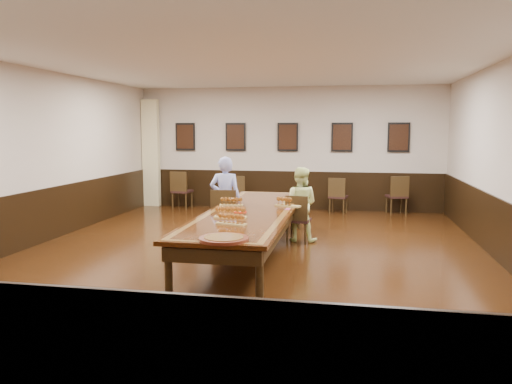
% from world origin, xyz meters
% --- Properties ---
extents(floor, '(8.00, 10.00, 0.02)m').
position_xyz_m(floor, '(0.00, 0.00, -0.01)').
color(floor, black).
rests_on(floor, ground).
extents(ceiling, '(8.00, 10.00, 0.02)m').
position_xyz_m(ceiling, '(0.00, 0.00, 3.21)').
color(ceiling, white).
rests_on(ceiling, floor).
extents(wall_back, '(8.00, 0.02, 3.20)m').
position_xyz_m(wall_back, '(0.00, 5.01, 1.60)').
color(wall_back, '#C3B2A3').
rests_on(wall_back, floor).
extents(wall_front, '(8.00, 0.02, 3.20)m').
position_xyz_m(wall_front, '(0.00, -5.01, 1.60)').
color(wall_front, '#C3B2A3').
rests_on(wall_front, floor).
extents(wall_left, '(0.02, 10.00, 3.20)m').
position_xyz_m(wall_left, '(-4.01, 0.00, 1.60)').
color(wall_left, '#C3B2A3').
rests_on(wall_left, floor).
extents(wall_right, '(0.02, 10.00, 3.20)m').
position_xyz_m(wall_right, '(4.01, 0.00, 1.60)').
color(wall_right, '#C3B2A3').
rests_on(wall_right, floor).
extents(chair_man, '(0.53, 0.57, 1.00)m').
position_xyz_m(chair_man, '(-0.67, 0.88, 0.50)').
color(chair_man, black).
rests_on(chair_man, floor).
extents(chair_woman, '(0.47, 0.50, 0.90)m').
position_xyz_m(chair_woman, '(0.70, 1.08, 0.45)').
color(chair_woman, black).
rests_on(chair_woman, floor).
extents(spare_chair_a, '(0.51, 0.55, 1.00)m').
position_xyz_m(spare_chair_a, '(-2.76, 4.48, 0.50)').
color(spare_chair_a, black).
rests_on(spare_chair_a, floor).
extents(spare_chair_b, '(0.48, 0.52, 0.91)m').
position_xyz_m(spare_chair_b, '(-1.26, 4.49, 0.46)').
color(spare_chair_b, black).
rests_on(spare_chair_b, floor).
extents(spare_chair_c, '(0.51, 0.54, 0.91)m').
position_xyz_m(spare_chair_c, '(1.35, 4.47, 0.45)').
color(spare_chair_c, black).
rests_on(spare_chair_c, floor).
extents(spare_chair_d, '(0.56, 0.59, 0.97)m').
position_xyz_m(spare_chair_d, '(2.77, 4.60, 0.48)').
color(spare_chair_d, black).
rests_on(spare_chair_d, floor).
extents(person_man, '(0.63, 0.46, 1.59)m').
position_xyz_m(person_man, '(-0.69, 0.99, 0.80)').
color(person_man, '#5561D4').
rests_on(person_man, floor).
extents(person_woman, '(0.75, 0.62, 1.40)m').
position_xyz_m(person_woman, '(0.71, 1.18, 0.70)').
color(person_woman, '#F0F99C').
rests_on(person_woman, floor).
extents(pink_phone, '(0.08, 0.14, 0.01)m').
position_xyz_m(pink_phone, '(0.60, 0.23, 0.76)').
color(pink_phone, '#E44CA0').
rests_on(pink_phone, conference_table).
extents(curtain, '(0.45, 0.18, 2.90)m').
position_xyz_m(curtain, '(-3.75, 4.82, 1.45)').
color(curtain, beige).
rests_on(curtain, floor).
extents(wainscoting, '(8.00, 10.00, 1.00)m').
position_xyz_m(wainscoting, '(0.00, 0.00, 0.50)').
color(wainscoting, black).
rests_on(wainscoting, floor).
extents(conference_table, '(1.40, 5.00, 0.76)m').
position_xyz_m(conference_table, '(0.00, 0.00, 0.61)').
color(conference_table, black).
rests_on(conference_table, floor).
extents(posters, '(6.14, 0.04, 0.74)m').
position_xyz_m(posters, '(0.00, 4.94, 1.90)').
color(posters, black).
rests_on(posters, wall_back).
extents(flight_a, '(0.42, 0.18, 0.15)m').
position_xyz_m(flight_a, '(-0.43, 0.44, 0.82)').
color(flight_a, '#AC8D48').
rests_on(flight_a, conference_table).
extents(flight_b, '(0.48, 0.28, 0.17)m').
position_xyz_m(flight_b, '(0.54, 0.53, 0.83)').
color(flight_b, '#AC8D48').
rests_on(flight_b, conference_table).
extents(flight_c, '(0.50, 0.17, 0.18)m').
position_xyz_m(flight_c, '(-0.16, -0.77, 0.84)').
color(flight_c, '#AC8D48').
rests_on(flight_c, conference_table).
extents(flight_d, '(0.47, 0.26, 0.17)m').
position_xyz_m(flight_d, '(-0.02, -1.29, 0.83)').
color(flight_d, '#AC8D48').
rests_on(flight_d, conference_table).
extents(red_plate_grp, '(0.21, 0.21, 0.03)m').
position_xyz_m(red_plate_grp, '(-0.12, -0.23, 0.76)').
color(red_plate_grp, red).
rests_on(red_plate_grp, conference_table).
extents(carved_platter, '(0.77, 0.77, 0.05)m').
position_xyz_m(carved_platter, '(0.13, -2.29, 0.77)').
color(carved_platter, '#4F1B0F').
rests_on(carved_platter, conference_table).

